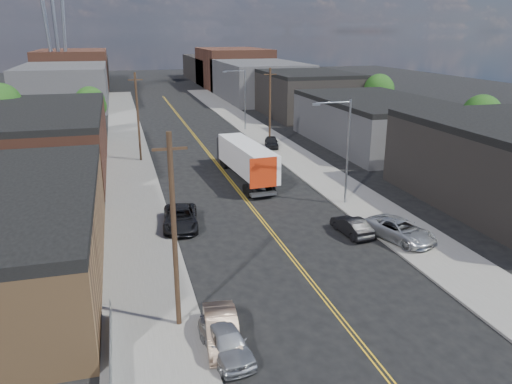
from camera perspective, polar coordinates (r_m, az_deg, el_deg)
ground at (r=74.38m, az=-7.27°, el=6.69°), size 260.00×260.00×0.00m
centerline at (r=59.91m, az=-5.13°, el=4.05°), size 0.32×120.00×0.01m
sidewalk_left at (r=59.00m, az=-14.25°, el=3.42°), size 5.00×140.00×0.15m
sidewalk_right at (r=62.23m, az=3.52°, el=4.68°), size 5.00×140.00×0.15m
warehouse_brown at (r=57.83m, az=-22.93°, el=5.55°), size 12.00×26.00×6.60m
industrial_right_b at (r=67.56m, az=13.47°, el=7.85°), size 14.00×24.00×6.10m
industrial_right_c at (r=90.85m, az=5.57°, el=11.19°), size 14.00×22.00×7.60m
skyline_left_a at (r=108.19m, az=-20.97°, el=11.30°), size 16.00×30.00×8.00m
skyline_right_a at (r=111.94m, az=0.31°, el=12.63°), size 16.00×30.00×8.00m
skyline_left_b at (r=132.94m, az=-20.15°, el=12.84°), size 16.00×26.00×10.00m
skyline_right_b at (r=136.01m, az=-2.65°, el=13.96°), size 16.00×26.00×10.00m
skyline_left_c at (r=152.95m, az=-19.58°, el=12.86°), size 16.00×40.00×7.00m
skyline_right_c at (r=155.62m, az=-4.34°, el=13.87°), size 16.00×40.00×7.00m
streetlight_near at (r=42.30m, az=10.00°, el=5.42°), size 3.39×0.25×9.00m
streetlight_far at (r=74.98m, az=-1.58°, el=11.04°), size 3.39×0.25×9.00m
utility_pole_left_near at (r=24.15m, az=-9.34°, el=-4.55°), size 1.60×0.26×10.00m
utility_pole_left_far at (r=58.02m, az=-13.34°, el=8.37°), size 1.60×0.26×10.00m
utility_pole_right at (r=63.70m, az=1.60°, el=9.65°), size 1.60×0.26×10.00m
tree_left_mid at (r=69.19m, az=-27.03°, el=8.68°), size 5.10×5.04×8.37m
tree_left_far at (r=74.98m, az=-18.38°, el=9.56°), size 4.35×4.20×6.97m
tree_right_near at (r=63.62m, az=24.39°, el=7.82°), size 4.60×4.48×7.44m
tree_right_far at (r=83.27m, az=13.89°, el=11.12°), size 4.85×4.76×7.91m
semi_truck at (r=50.38m, az=-1.47°, el=4.01°), size 3.37×14.82×3.83m
car_left_a at (r=23.92m, az=-3.48°, el=-16.60°), size 2.28×4.45×1.45m
car_left_b at (r=24.68m, az=-3.95°, el=-15.42°), size 1.95×4.51×1.44m
car_left_c at (r=38.30m, az=-8.63°, el=-2.95°), size 3.17×5.78×1.53m
car_right_oncoming at (r=37.25m, az=10.87°, el=-3.84°), size 1.78×4.18×1.34m
car_right_lot_a at (r=36.71m, az=16.13°, el=-4.20°), size 4.05×5.88×1.49m
car_right_lot_c at (r=63.70m, az=1.78°, el=5.73°), size 2.62×4.41×1.41m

